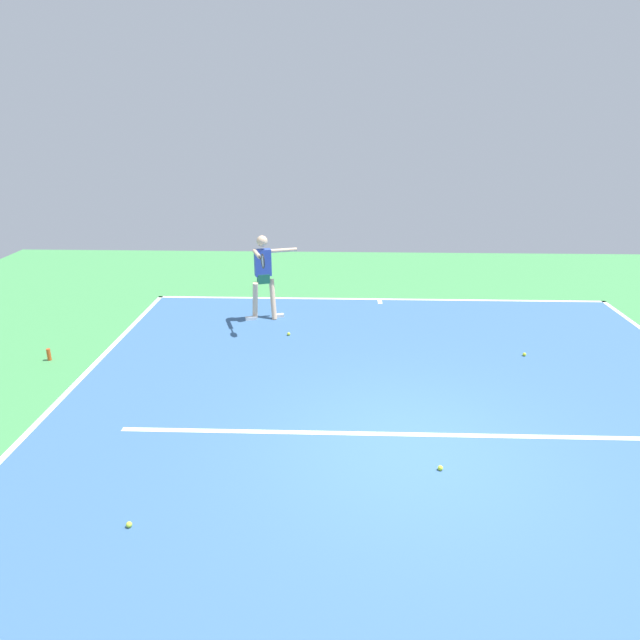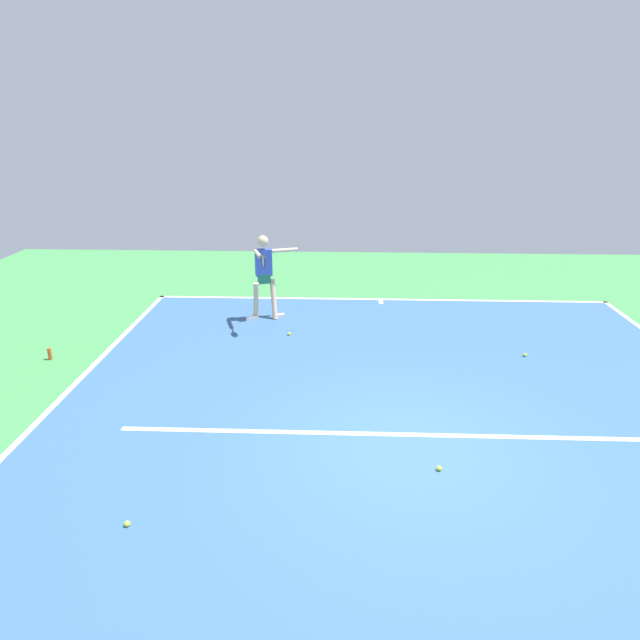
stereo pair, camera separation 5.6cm
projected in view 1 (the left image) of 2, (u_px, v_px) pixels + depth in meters
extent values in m
plane|color=#428E4C|center=(410.00, 449.00, 7.61)|extent=(22.80, 22.80, 0.00)
cube|color=#38608E|center=(410.00, 449.00, 7.60)|extent=(10.77, 13.07, 0.00)
cube|color=white|center=(379.00, 299.00, 13.69)|extent=(10.77, 0.10, 0.01)
cube|color=white|center=(19.00, 441.00, 7.78)|extent=(0.10, 13.07, 0.01)
cube|color=white|center=(407.00, 434.00, 7.94)|extent=(8.07, 0.10, 0.01)
cube|color=white|center=(380.00, 302.00, 13.51)|extent=(0.10, 0.30, 0.01)
cylinder|color=beige|center=(273.00, 299.00, 12.32)|extent=(0.21, 0.34, 0.88)
cube|color=white|center=(278.00, 316.00, 12.49)|extent=(0.26, 0.17, 0.07)
cylinder|color=beige|center=(255.00, 301.00, 12.22)|extent=(0.21, 0.34, 0.88)
cube|color=white|center=(251.00, 318.00, 12.32)|extent=(0.26, 0.17, 0.07)
cube|color=#1E664C|center=(263.00, 278.00, 12.10)|extent=(0.30, 0.27, 0.20)
cube|color=#334CB2|center=(263.00, 263.00, 11.99)|extent=(0.38, 0.28, 0.57)
sphere|color=beige|center=(262.00, 241.00, 11.83)|extent=(0.23, 0.23, 0.23)
cylinder|color=beige|center=(284.00, 250.00, 12.03)|extent=(0.56, 0.26, 0.08)
cylinder|color=beige|center=(257.00, 254.00, 11.59)|extent=(0.26, 0.56, 0.08)
cylinder|color=black|center=(260.00, 258.00, 11.24)|extent=(0.10, 0.22, 0.03)
torus|color=black|center=(263.00, 261.00, 11.02)|extent=(0.12, 0.29, 0.29)
cylinder|color=silver|center=(263.00, 261.00, 11.02)|extent=(0.08, 0.24, 0.25)
sphere|color=#CCE033|center=(524.00, 354.00, 10.49)|extent=(0.07, 0.07, 0.07)
sphere|color=#CCE033|center=(289.00, 334.00, 11.46)|extent=(0.07, 0.07, 0.07)
sphere|color=#CCE033|center=(440.00, 468.00, 7.14)|extent=(0.07, 0.07, 0.07)
sphere|color=#C6E53D|center=(129.00, 525.00, 6.16)|extent=(0.07, 0.07, 0.07)
cylinder|color=#D84C1E|center=(49.00, 355.00, 10.29)|extent=(0.07, 0.07, 0.22)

